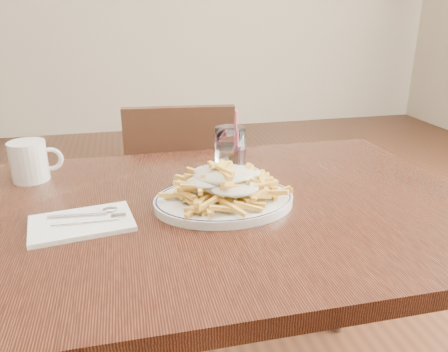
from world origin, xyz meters
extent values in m
cube|color=black|center=(0.00, 0.00, 0.73)|extent=(1.20, 0.80, 0.04)
cylinder|color=black|center=(-0.55, 0.35, 0.35)|extent=(0.05, 0.05, 0.71)
cylinder|color=black|center=(0.55, 0.35, 0.35)|extent=(0.05, 0.05, 0.71)
cube|color=#311B10|center=(0.02, 0.78, 0.40)|extent=(0.43, 0.43, 0.04)
cube|color=#311B10|center=(0.00, 0.60, 0.63)|extent=(0.39, 0.08, 0.43)
cylinder|color=#311B10|center=(0.20, 0.93, 0.19)|extent=(0.03, 0.03, 0.38)
cylinder|color=#311B10|center=(-0.13, 0.96, 0.19)|extent=(0.03, 0.03, 0.38)
cylinder|color=#311B10|center=(0.16, 0.60, 0.19)|extent=(0.03, 0.03, 0.38)
cylinder|color=#311B10|center=(-0.17, 0.63, 0.19)|extent=(0.03, 0.03, 0.38)
torus|color=black|center=(0.02, -0.01, 0.77)|extent=(0.36, 0.36, 0.01)
ellipsoid|color=beige|center=(0.02, -0.01, 0.83)|extent=(0.22, 0.20, 0.03)
cube|color=white|center=(-0.29, -0.04, 0.76)|extent=(0.22, 0.16, 0.01)
cylinder|color=white|center=(0.07, 0.17, 0.81)|extent=(0.08, 0.08, 0.13)
cylinder|color=white|center=(0.07, 0.17, 0.79)|extent=(0.07, 0.07, 0.07)
cylinder|color=#EE5A76|center=(0.09, 0.18, 0.84)|extent=(0.01, 0.04, 0.17)
cylinder|color=white|center=(-0.43, 0.25, 0.80)|extent=(0.09, 0.09, 0.10)
torus|color=white|center=(-0.38, 0.25, 0.80)|extent=(0.06, 0.02, 0.06)
camera|label=1|loc=(-0.19, -0.88, 1.17)|focal=35.00mm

